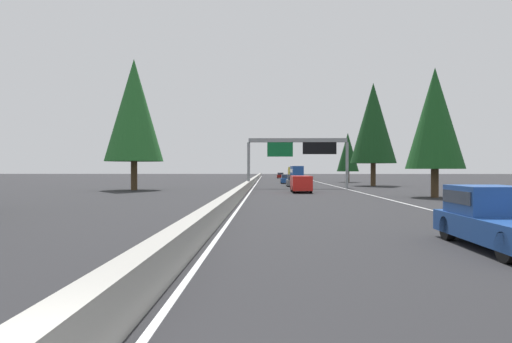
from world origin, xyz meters
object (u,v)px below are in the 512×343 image
(sedan_distant_b, at_px, (280,176))
(conifer_right_mid, at_px, (373,123))
(sign_gantry_overhead, at_px, (299,148))
(bus_mid_left, at_px, (297,172))
(minivan_far_right, at_px, (301,183))
(sedan_far_left, at_px, (286,179))
(conifer_right_near, at_px, (435,118))
(conifer_left_near, at_px, (134,110))
(sedan_near_center, at_px, (293,181))
(box_truck_far_center, at_px, (293,172))
(conifer_right_far, at_px, (348,152))
(pickup_distant_a, at_px, (496,218))

(sedan_distant_b, relative_size, conifer_right_mid, 0.30)
(sign_gantry_overhead, distance_m, bus_mid_left, 51.08)
(sign_gantry_overhead, xyz_separation_m, minivan_far_right, (-10.05, 0.55, -4.03))
(bus_mid_left, distance_m, sedan_far_left, 32.84)
(conifer_right_near, height_order, conifer_left_near, conifer_left_near)
(sedan_near_center, xyz_separation_m, conifer_left_near, (-11.46, 18.72, 8.38))
(sedan_distant_b, height_order, bus_mid_left, bus_mid_left)
(box_truck_far_center, height_order, conifer_right_mid, conifer_right_mid)
(conifer_right_near, bearing_deg, bus_mid_left, 5.79)
(sedan_near_center, bearing_deg, conifer_right_mid, -79.53)
(conifer_right_mid, xyz_separation_m, conifer_right_far, (17.38, 0.45, -3.48))
(conifer_right_mid, distance_m, conifer_left_near, 33.11)
(pickup_distant_a, bearing_deg, sedan_far_left, 3.49)
(sedan_near_center, relative_size, conifer_right_near, 0.40)
(sign_gantry_overhead, height_order, conifer_right_far, conifer_right_far)
(bus_mid_left, bearing_deg, sedan_distant_b, 19.29)
(sedan_distant_b, distance_m, box_truck_far_center, 3.82)
(sedan_near_center, bearing_deg, box_truck_far_center, -3.34)
(sign_gantry_overhead, relative_size, pickup_distant_a, 2.26)
(pickup_distant_a, bearing_deg, conifer_left_near, 31.04)
(bus_mid_left, relative_size, conifer_left_near, 0.77)
(pickup_distant_a, distance_m, conifer_right_far, 68.09)
(bus_mid_left, bearing_deg, pickup_distant_a, 179.87)
(minivan_far_right, xyz_separation_m, conifer_right_near, (-8.04, -10.62, 5.70))
(sign_gantry_overhead, distance_m, sedan_distant_b, 61.18)
(box_truck_far_center, xyz_separation_m, bus_mid_left, (-11.65, -0.16, 0.11))
(sign_gantry_overhead, distance_m, conifer_right_near, 20.78)
(sign_gantry_overhead, distance_m, pickup_distant_a, 42.57)
(minivan_far_right, bearing_deg, box_truck_far_center, -2.74)
(conifer_right_far, height_order, conifer_left_near, conifer_left_near)
(sedan_near_center, distance_m, conifer_left_near, 23.49)
(minivan_far_right, height_order, conifer_left_near, conifer_left_near)
(sedan_distant_b, distance_m, conifer_left_near, 69.83)
(sedan_far_left, bearing_deg, conifer_right_far, -58.82)
(sedan_near_center, relative_size, box_truck_far_center, 0.52)
(pickup_distant_a, distance_m, minivan_far_right, 32.41)
(bus_mid_left, height_order, conifer_right_mid, conifer_right_mid)
(conifer_left_near, bearing_deg, sedan_near_center, -58.52)
(sign_gantry_overhead, relative_size, conifer_right_near, 1.16)
(minivan_far_right, bearing_deg, sedan_near_center, -0.57)
(sedan_far_left, xyz_separation_m, conifer_right_far, (6.93, -11.46, 4.77))
(sedan_near_center, distance_m, sedan_far_left, 12.57)
(sedan_far_left, bearing_deg, pickup_distant_a, -176.51)
(pickup_distant_a, relative_size, box_truck_far_center, 0.66)
(conifer_right_near, distance_m, conifer_right_far, 43.33)
(box_truck_far_center, bearing_deg, conifer_right_near, -174.93)
(box_truck_far_center, bearing_deg, sign_gantry_overhead, 177.32)
(pickup_distant_a, bearing_deg, sedan_distant_b, 1.85)
(sedan_far_left, relative_size, conifer_right_near, 0.40)
(pickup_distant_a, distance_m, conifer_left_near, 43.41)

